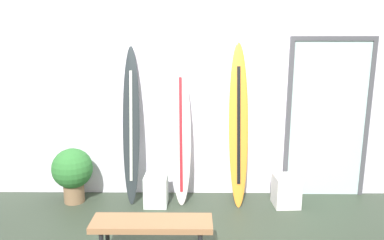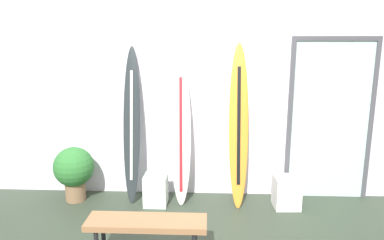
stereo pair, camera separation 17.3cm
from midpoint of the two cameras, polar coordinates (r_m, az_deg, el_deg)
ground at (r=4.33m, az=0.84°, el=-18.00°), size 8.00×8.00×0.04m
wall_back at (r=5.09m, az=1.35°, el=3.72°), size 7.20×0.20×2.80m
surfboard_charcoal at (r=4.93m, az=-8.44°, el=-1.09°), size 0.23×0.41×2.10m
surfboard_ivory at (r=4.86m, az=-0.72°, el=-2.42°), size 0.29×0.45×1.88m
surfboard_sunset at (r=4.81m, az=8.35°, el=-0.87°), size 0.26×0.49×2.15m
display_block_left at (r=5.07m, az=15.57°, el=-10.85°), size 0.34×0.34×0.41m
display_block_center at (r=4.98m, az=-4.69°, el=-10.87°), size 0.31×0.31×0.41m
glass_door at (r=5.31m, az=21.71°, el=0.39°), size 1.15×0.06×2.22m
potted_plant at (r=5.23m, az=-17.13°, el=-7.42°), size 0.54×0.54×0.75m
bench at (r=3.70m, az=-5.76°, el=-16.09°), size 1.17×0.33×0.46m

